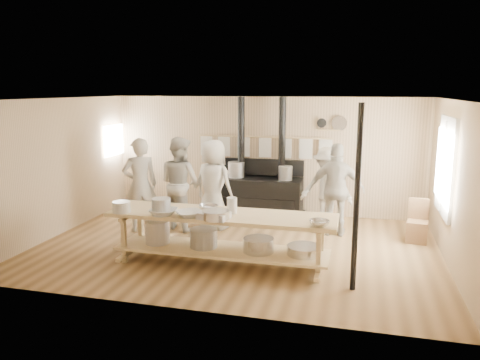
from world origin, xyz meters
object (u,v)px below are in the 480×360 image
(prep_table, at_px, (221,233))
(cook_center, at_px, (213,185))
(stove, at_px, (260,193))
(cook_right, at_px, (337,190))
(cook_far_left, at_px, (140,185))
(chair, at_px, (417,229))
(cook_left, at_px, (180,183))
(cook_by_window, at_px, (327,188))
(roasting_pan, at_px, (214,216))

(prep_table, height_order, cook_center, cook_center)
(stove, bearing_deg, cook_right, -30.42)
(cook_far_left, bearing_deg, stove, -175.46)
(prep_table, xyz_separation_m, cook_far_left, (-2.06, 1.38, 0.40))
(cook_far_left, relative_size, chair, 2.34)
(cook_left, bearing_deg, cook_right, -148.09)
(cook_left, xyz_separation_m, cook_right, (3.04, 0.33, -0.04))
(cook_by_window, bearing_deg, stove, 171.28)
(cook_far_left, distance_m, cook_left, 0.78)
(stove, height_order, prep_table, stove)
(cook_center, bearing_deg, chair, -159.35)
(cook_left, distance_m, cook_by_window, 2.94)
(cook_far_left, relative_size, cook_right, 1.04)
(cook_right, distance_m, cook_by_window, 0.55)
(cook_center, bearing_deg, prep_table, 129.69)
(cook_center, distance_m, chair, 3.93)
(stove, xyz_separation_m, chair, (3.16, -1.03, -0.29))
(prep_table, relative_size, cook_by_window, 2.20)
(chair, distance_m, roasting_pan, 3.99)
(prep_table, relative_size, cook_right, 2.03)
(cook_far_left, xyz_separation_m, cook_by_window, (3.52, 1.15, -0.11))
(cook_far_left, height_order, cook_center, cook_far_left)
(cook_right, height_order, roasting_pan, cook_right)
(stove, relative_size, prep_table, 0.72)
(cook_left, bearing_deg, cook_center, -140.65)
(stove, xyz_separation_m, cook_by_window, (1.46, -0.49, 0.30))
(cook_center, xyz_separation_m, roasting_pan, (0.70, -2.19, 0.00))
(chair, bearing_deg, cook_left, -167.92)
(cook_left, height_order, cook_right, cook_left)
(prep_table, bearing_deg, cook_center, 110.90)
(stove, xyz_separation_m, cook_center, (-0.71, -1.16, 0.38))
(stove, height_order, chair, stove)
(stove, relative_size, roasting_pan, 5.69)
(stove, height_order, cook_by_window, stove)
(cook_by_window, bearing_deg, cook_right, -56.54)
(stove, xyz_separation_m, roasting_pan, (-0.02, -3.35, 0.38))
(cook_left, bearing_deg, prep_table, 154.22)
(stove, distance_m, cook_center, 1.41)
(cook_right, relative_size, chair, 2.25)
(cook_far_left, bearing_deg, chair, 152.65)
(roasting_pan, bearing_deg, cook_by_window, 62.62)
(cook_center, height_order, roasting_pan, cook_center)
(cook_far_left, height_order, cook_right, cook_far_left)
(cook_center, height_order, cook_right, cook_center)
(cook_far_left, xyz_separation_m, cook_right, (3.74, 0.65, -0.03))
(cook_far_left, relative_size, roasting_pan, 4.04)
(cook_by_window, distance_m, roasting_pan, 3.22)
(prep_table, relative_size, cook_center, 2.00)
(cook_by_window, bearing_deg, cook_center, -153.16)
(prep_table, distance_m, cook_far_left, 2.51)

